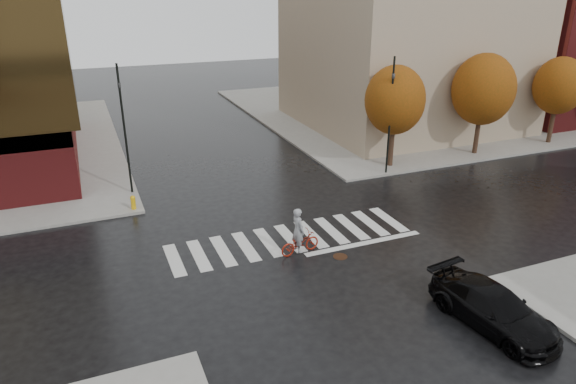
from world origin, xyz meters
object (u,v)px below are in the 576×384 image
fire_hydrant (133,202)px  traffic_light_ne (391,109)px  cyclist (299,238)px  traffic_light_nw (124,122)px  sedan (493,308)px

fire_hydrant → traffic_light_ne: bearing=-0.7°
traffic_light_ne → fire_hydrant: bearing=1.9°
cyclist → traffic_light_ne: size_ratio=0.31×
traffic_light_nw → traffic_light_ne: size_ratio=1.01×
cyclist → traffic_light_ne: 12.23m
sedan → cyclist: bearing=111.7°
cyclist → fire_hydrant: bearing=30.9°
sedan → fire_hydrant: sedan is taller
traffic_light_nw → traffic_light_ne: 15.54m
cyclist → fire_hydrant: cyclist is taller
traffic_light_ne → sedan: bearing=73.9°
sedan → traffic_light_nw: (-10.35, 17.37, 3.57)m
sedan → fire_hydrant: 18.23m
cyclist → fire_hydrant: size_ratio=2.89×
sedan → traffic_light_nw: traffic_light_nw is taller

